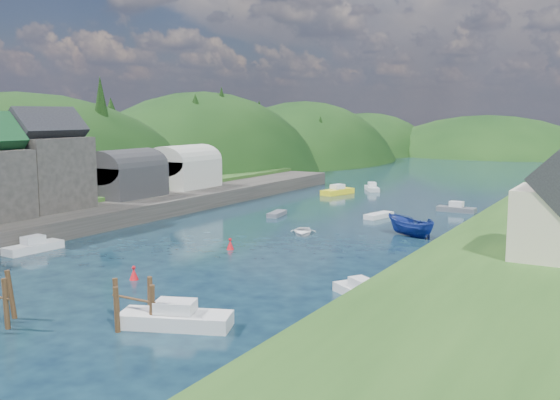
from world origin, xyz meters
The scene contains 11 objects.
ground centered at (0.00, 50.00, 0.00)m, with size 600.00×600.00×0.00m, color black.
hillside_left centered at (-45.00, 75.00, -8.03)m, with size 44.00×245.56×52.00m.
far_hills centered at (1.22, 174.01, -10.80)m, with size 103.00×68.00×44.00m.
hill_trees centered at (0.31, 63.20, 11.15)m, with size 90.16×152.38×12.66m.
quay_left centered at (-24.00, 20.00, 1.00)m, with size 12.00×110.00×2.00m, color #2D2B28.
terrace_left_grass centered at (-31.00, 20.00, 1.25)m, with size 12.00×110.00×2.50m, color #234719.
boat_sheds centered at (-26.00, 39.00, 5.27)m, with size 7.00×21.00×7.50m.
piling_cluster_far centered at (5.43, 1.22, 1.08)m, with size 3.40×3.15×3.30m.
channel_buoy_near centered at (-1.84, 8.88, 0.48)m, with size 0.70×0.70×1.10m.
channel_buoy_far centered at (-1.55, 21.39, 0.48)m, with size 0.70×0.70×1.10m.
moored_boats centered at (-0.93, 20.42, 0.65)m, with size 37.09×91.95×2.25m.
Camera 1 is at (31.31, -25.67, 12.73)m, focal length 40.00 mm.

